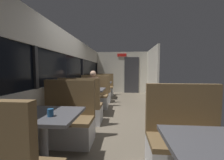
# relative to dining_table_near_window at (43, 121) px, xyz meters

# --- Properties ---
(ground_plane) EXTENTS (3.30, 9.20, 0.02)m
(ground_plane) POSITION_rel_dining_table_near_window_xyz_m (0.89, 2.09, -0.65)
(ground_plane) COLOR #665B4C
(carriage_window_panel_left) EXTENTS (0.09, 8.48, 2.30)m
(carriage_window_panel_left) POSITION_rel_dining_table_near_window_xyz_m (-0.56, 2.09, 0.47)
(carriage_window_panel_left) COLOR beige
(carriage_window_panel_left) RESTS_ON ground_plane
(carriage_end_bulkhead) EXTENTS (2.90, 0.11, 2.30)m
(carriage_end_bulkhead) POSITION_rel_dining_table_near_window_xyz_m (0.95, 6.28, 0.50)
(carriage_end_bulkhead) COLOR beige
(carriage_end_bulkhead) RESTS_ON ground_plane
(carriage_aisle_panel_right) EXTENTS (0.08, 2.40, 2.30)m
(carriage_aisle_panel_right) POSITION_rel_dining_table_near_window_xyz_m (2.34, 5.09, 0.51)
(carriage_aisle_panel_right) COLOR beige
(carriage_aisle_panel_right) RESTS_ON ground_plane
(dining_table_near_window) EXTENTS (0.90, 0.70, 0.74)m
(dining_table_near_window) POSITION_rel_dining_table_near_window_xyz_m (0.00, 0.00, 0.00)
(dining_table_near_window) COLOR #9E9EA3
(dining_table_near_window) RESTS_ON ground_plane
(bench_near_window_facing_entry) EXTENTS (0.95, 0.50, 1.10)m
(bench_near_window_facing_entry) POSITION_rel_dining_table_near_window_xyz_m (0.00, 0.70, -0.31)
(bench_near_window_facing_entry) COLOR silver
(bench_near_window_facing_entry) RESTS_ON ground_plane
(dining_table_mid_window) EXTENTS (0.90, 0.70, 0.74)m
(dining_table_mid_window) POSITION_rel_dining_table_near_window_xyz_m (0.00, 2.28, 0.00)
(dining_table_mid_window) COLOR #9E9EA3
(dining_table_mid_window) RESTS_ON ground_plane
(bench_mid_window_facing_end) EXTENTS (0.95, 0.50, 1.10)m
(bench_mid_window_facing_end) POSITION_rel_dining_table_near_window_xyz_m (0.00, 1.58, -0.31)
(bench_mid_window_facing_end) COLOR silver
(bench_mid_window_facing_end) RESTS_ON ground_plane
(bench_mid_window_facing_entry) EXTENTS (0.95, 0.50, 1.10)m
(bench_mid_window_facing_entry) POSITION_rel_dining_table_near_window_xyz_m (0.00, 2.98, -0.31)
(bench_mid_window_facing_entry) COLOR silver
(bench_mid_window_facing_entry) RESTS_ON ground_plane
(dining_table_far_window) EXTENTS (0.90, 0.70, 0.74)m
(dining_table_far_window) POSITION_rel_dining_table_near_window_xyz_m (0.00, 4.57, 0.00)
(dining_table_far_window) COLOR #9E9EA3
(dining_table_far_window) RESTS_ON ground_plane
(bench_far_window_facing_end) EXTENTS (0.95, 0.50, 1.10)m
(bench_far_window_facing_end) POSITION_rel_dining_table_near_window_xyz_m (0.00, 3.87, -0.31)
(bench_far_window_facing_end) COLOR silver
(bench_far_window_facing_end) RESTS_ON ground_plane
(bench_far_window_facing_entry) EXTENTS (0.95, 0.50, 1.10)m
(bench_far_window_facing_entry) POSITION_rel_dining_table_near_window_xyz_m (0.00, 5.27, -0.31)
(bench_far_window_facing_entry) COLOR silver
(bench_far_window_facing_entry) RESTS_ON ground_plane
(bench_front_aisle_facing_entry) EXTENTS (0.95, 0.50, 1.10)m
(bench_front_aisle_facing_entry) POSITION_rel_dining_table_near_window_xyz_m (1.79, 0.10, -0.31)
(bench_front_aisle_facing_entry) COLOR silver
(bench_front_aisle_facing_entry) RESTS_ON ground_plane
(seated_passenger) EXTENTS (0.47, 0.55, 1.26)m
(seated_passenger) POSITION_rel_dining_table_near_window_xyz_m (0.00, 2.91, -0.10)
(seated_passenger) COLOR #26262D
(seated_passenger) RESTS_ON ground_plane
(coffee_cup_primary) EXTENTS (0.07, 0.07, 0.09)m
(coffee_cup_primary) POSITION_rel_dining_table_near_window_xyz_m (0.16, -0.11, 0.15)
(coffee_cup_primary) COLOR #26598C
(coffee_cup_primary) RESTS_ON dining_table_near_window
(coffee_cup_secondary) EXTENTS (0.07, 0.07, 0.09)m
(coffee_cup_secondary) POSITION_rel_dining_table_near_window_xyz_m (0.16, 2.38, 0.15)
(coffee_cup_secondary) COLOR #26598C
(coffee_cup_secondary) RESTS_ON dining_table_mid_window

